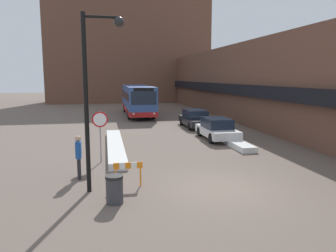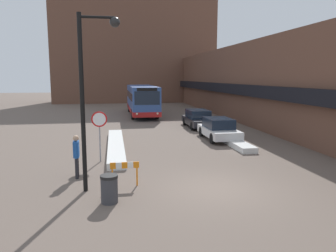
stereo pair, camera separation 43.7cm
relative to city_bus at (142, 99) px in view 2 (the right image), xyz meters
The scene contains 13 objects.
ground_plane 24.44m from the city_bus, 88.54° to the right, with size 160.00×160.00×0.00m, color #66564C.
building_row_right 10.75m from the city_bus, ahead, with size 5.50×60.00×7.11m.
building_backdrop_far 21.62m from the city_bus, 88.25° to the left, with size 26.00×8.00×18.23m.
snow_bank_left 16.98m from the city_bus, 100.15° to the right, with size 0.90×9.41×0.34m.
snow_bank_right 16.15m from the city_bus, 74.78° to the right, with size 0.90×7.63×0.32m.
city_bus is the anchor object (origin of this frame).
parked_car_front 15.50m from the city_bus, 75.70° to the right, with size 1.87×4.25×1.43m.
parked_car_back 10.38m from the city_bus, 68.30° to the right, with size 1.87×4.52×1.45m.
stop_sign 19.97m from the city_bus, 100.84° to the right, with size 0.76×0.08×2.50m.
street_lamp 24.20m from the city_bus, 99.21° to the right, with size 1.46×0.36×6.33m.
pedestrian 22.59m from the city_bus, 101.78° to the right, with size 0.24×0.58×1.79m.
trash_bin 25.34m from the city_bus, 97.40° to the right, with size 0.59×0.59×0.95m.
construction_barricade 23.67m from the city_bus, 96.55° to the right, with size 1.10×0.06×0.94m.
Camera 2 is at (-3.67, -11.30, 4.15)m, focal length 35.00 mm.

